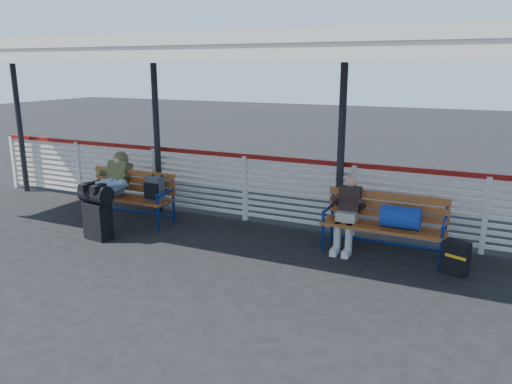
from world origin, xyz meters
The scene contains 9 objects.
ground centered at (0.00, 0.00, 0.00)m, with size 60.00×60.00×0.00m, color black.
fence centered at (0.00, 1.90, 0.66)m, with size 12.08×0.08×1.24m.
canopy centered at (0.00, 0.87, 3.04)m, with size 12.60×3.60×3.16m.
luggage_stack centered at (-1.72, -0.05, 0.50)m, with size 0.59×0.38×0.92m.
bench_left centered at (-1.75, 0.98, 0.58)m, with size 1.80×0.56×0.92m.
bench_right centered at (2.76, 1.22, 0.59)m, with size 1.80×0.56×0.92m.
traveler_man centered at (-2.07, 0.63, 0.74)m, with size 0.93×1.64×0.77m.
companion_person centered at (2.09, 1.21, 0.60)m, with size 0.32×0.66×1.15m.
suitcase_side centered at (3.69, 0.91, 0.23)m, with size 0.38×0.31×0.47m.
Camera 1 is at (3.96, -5.98, 2.76)m, focal length 35.00 mm.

